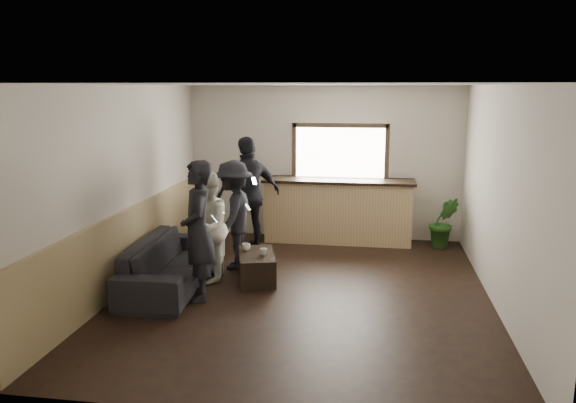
% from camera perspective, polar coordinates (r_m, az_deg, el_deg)
% --- Properties ---
extents(ground, '(5.00, 6.00, 0.01)m').
position_cam_1_polar(ground, '(7.80, 1.48, -9.22)').
color(ground, black).
extents(room_shell, '(5.01, 6.01, 2.80)m').
position_cam_1_polar(room_shell, '(7.53, -4.02, 1.60)').
color(room_shell, silver).
rests_on(room_shell, ground).
extents(bar_counter, '(2.70, 0.68, 2.13)m').
position_cam_1_polar(bar_counter, '(10.18, 5.12, -0.54)').
color(bar_counter, tan).
rests_on(bar_counter, ground).
extents(sofa, '(1.01, 2.33, 0.67)m').
position_cam_1_polar(sofa, '(8.12, -11.80, -6.14)').
color(sofa, black).
rests_on(sofa, ground).
extents(coffee_table, '(0.72, 1.00, 0.40)m').
position_cam_1_polar(coffee_table, '(8.23, -3.20, -6.62)').
color(coffee_table, black).
rests_on(coffee_table, ground).
extents(cup_a, '(0.17, 0.17, 0.10)m').
position_cam_1_polar(cup_a, '(8.32, -4.29, -4.63)').
color(cup_a, silver).
rests_on(cup_a, coffee_table).
extents(cup_b, '(0.13, 0.13, 0.10)m').
position_cam_1_polar(cup_b, '(8.08, -2.50, -5.13)').
color(cup_b, silver).
rests_on(cup_b, coffee_table).
extents(potted_plant, '(0.53, 0.45, 0.90)m').
position_cam_1_polar(potted_plant, '(10.16, 15.53, -2.04)').
color(potted_plant, '#2D6623').
rests_on(potted_plant, ground).
extents(person_a, '(0.65, 0.79, 1.85)m').
position_cam_1_polar(person_a, '(7.42, -9.14, -2.97)').
color(person_a, black).
rests_on(person_a, ground).
extents(person_b, '(0.73, 0.87, 1.60)m').
position_cam_1_polar(person_b, '(8.12, -8.23, -2.60)').
color(person_b, silver).
rests_on(person_b, ground).
extents(person_c, '(0.67, 1.11, 1.68)m').
position_cam_1_polar(person_c, '(8.67, -5.53, -1.34)').
color(person_c, black).
rests_on(person_c, ground).
extents(person_d, '(1.20, 1.09, 1.96)m').
position_cam_1_polar(person_d, '(9.49, -4.01, 0.70)').
color(person_d, black).
rests_on(person_d, ground).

